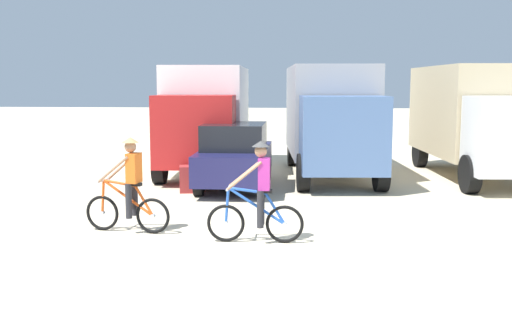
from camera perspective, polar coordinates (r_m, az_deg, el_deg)
name	(u,v)px	position (r m, az deg, el deg)	size (l,w,h in m)	color
ground_plane	(269,248)	(10.36, 1.29, -8.42)	(120.00, 120.00, 0.00)	beige
box_truck_avon_van	(207,113)	(19.40, -4.74, 4.52)	(2.71, 6.86, 3.35)	white
box_truck_grey_hauler	(331,115)	(18.31, 7.15, 4.32)	(2.92, 6.92, 3.35)	#9E9EA3
box_truck_tan_camper	(475,115)	(19.05, 20.25, 4.04)	(2.85, 6.90, 3.35)	#CCB78E
sedan_parked	(235,156)	(16.08, -2.01, 0.42)	(1.82, 4.22, 1.76)	#1E1E4C
cyclist_orange_shirt	(129,188)	(11.51, -12.03, -2.68)	(1.72, 0.54, 1.82)	black
cyclist_cowboy_hat	(258,196)	(10.53, 0.24, -3.44)	(1.73, 0.52, 1.82)	black
supply_crate	(189,179)	(15.65, -6.46, -1.81)	(0.52, 0.47, 0.68)	#9E2D2D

